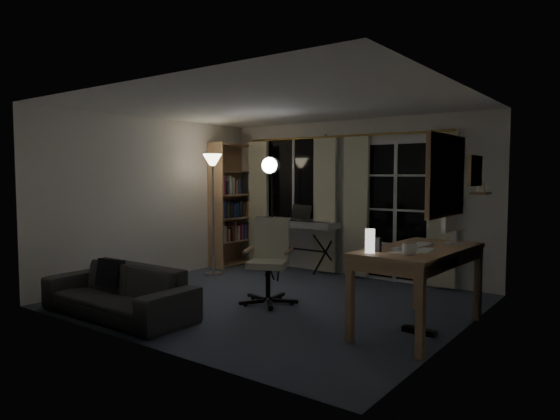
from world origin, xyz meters
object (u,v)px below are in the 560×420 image
object	(u,v)px
studio_light	(271,179)
sofa	(118,283)
mug	(410,248)
office_chair	(270,252)
desk	(419,258)
keyboard_piano	(297,225)
monitor	(454,214)
torchiere_lamp	(213,178)
bookshelf	(232,207)

from	to	relation	value
studio_light	sofa	distance (m)	2.77
mug	sofa	world-z (taller)	mug
studio_light	office_chair	world-z (taller)	studio_light
studio_light	desk	size ratio (longest dim) A/B	1.17
studio_light	keyboard_piano	bearing A→B (deg)	72.24
desk	monitor	bearing A→B (deg)	69.36
mug	monitor	bearing A→B (deg)	84.23
torchiere_lamp	desk	size ratio (longest dim) A/B	1.18
keyboard_piano	sofa	distance (m)	3.27
office_chair	sofa	bearing A→B (deg)	-146.98
keyboard_piano	studio_light	xyz separation A→B (m)	(0.02, -0.72, 0.73)
keyboard_piano	mug	world-z (taller)	keyboard_piano
studio_light	desk	world-z (taller)	studio_light
bookshelf	desk	bearing A→B (deg)	-23.73
desk	mug	bearing A→B (deg)	-75.79
torchiere_lamp	monitor	bearing A→B (deg)	-5.24
studio_light	mug	xyz separation A→B (m)	(2.76, -1.55, -0.59)
office_chair	torchiere_lamp	bearing A→B (deg)	131.17
studio_light	office_chair	size ratio (longest dim) A/B	1.80
torchiere_lamp	studio_light	bearing A→B (deg)	14.64
desk	monitor	xyz separation A→B (m)	(0.20, 0.45, 0.42)
bookshelf	keyboard_piano	xyz separation A→B (m)	(1.32, 0.09, -0.23)
mug	torchiere_lamp	bearing A→B (deg)	160.70
keyboard_piano	office_chair	bearing A→B (deg)	-63.91
studio_light	monitor	distance (m)	2.94
sofa	mug	bearing A→B (deg)	18.00
keyboard_piano	sofa	bearing A→B (deg)	-91.27
studio_light	monitor	size ratio (longest dim) A/B	3.09
keyboard_piano	desk	bearing A→B (deg)	-31.70
keyboard_piano	office_chair	world-z (taller)	keyboard_piano
bookshelf	studio_light	size ratio (longest dim) A/B	1.13
bookshelf	mug	size ratio (longest dim) A/B	15.34
monitor	sofa	size ratio (longest dim) A/B	0.32
torchiere_lamp	sofa	bearing A→B (deg)	-71.49
torchiere_lamp	monitor	xyz separation A→B (m)	(3.81, -0.35, -0.36)
office_chair	bookshelf	bearing A→B (deg)	117.34
office_chair	desk	distance (m)	1.90
keyboard_piano	monitor	bearing A→B (deg)	-22.91
studio_light	torchiere_lamp	bearing A→B (deg)	175.33
studio_light	office_chair	xyz separation A→B (m)	(0.77, -1.02, -0.88)
torchiere_lamp	office_chair	world-z (taller)	torchiere_lamp
monitor	mug	xyz separation A→B (m)	(-0.10, -0.95, -0.25)
torchiere_lamp	studio_light	distance (m)	0.98
keyboard_piano	monitor	world-z (taller)	monitor
monitor	desk	bearing A→B (deg)	-110.64
desk	office_chair	bearing A→B (deg)	-178.03
studio_light	monitor	bearing A→B (deg)	-31.11
bookshelf	studio_light	bearing A→B (deg)	-26.16
keyboard_piano	studio_light	world-z (taller)	studio_light
keyboard_piano	desk	xyz separation A→B (m)	(2.68, -1.77, -0.03)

